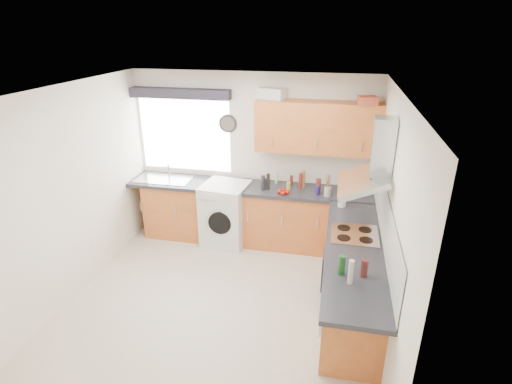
% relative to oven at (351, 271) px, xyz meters
% --- Properties ---
extents(ground_plane, '(3.60, 3.60, 0.00)m').
position_rel_oven_xyz_m(ground_plane, '(-1.50, -0.30, -0.42)').
color(ground_plane, beige).
extents(ceiling, '(3.60, 3.60, 0.02)m').
position_rel_oven_xyz_m(ceiling, '(-1.50, -0.30, 2.08)').
color(ceiling, white).
rests_on(ceiling, wall_back).
extents(wall_back, '(3.60, 0.02, 2.50)m').
position_rel_oven_xyz_m(wall_back, '(-1.50, 1.50, 0.82)').
color(wall_back, silver).
rests_on(wall_back, ground_plane).
extents(wall_front, '(3.60, 0.02, 2.50)m').
position_rel_oven_xyz_m(wall_front, '(-1.50, -2.10, 0.82)').
color(wall_front, silver).
rests_on(wall_front, ground_plane).
extents(wall_left, '(0.02, 3.60, 2.50)m').
position_rel_oven_xyz_m(wall_left, '(-3.30, -0.30, 0.82)').
color(wall_left, silver).
rests_on(wall_left, ground_plane).
extents(wall_right, '(0.02, 3.60, 2.50)m').
position_rel_oven_xyz_m(wall_right, '(0.30, -0.30, 0.82)').
color(wall_right, silver).
rests_on(wall_right, ground_plane).
extents(window, '(1.40, 0.02, 1.10)m').
position_rel_oven_xyz_m(window, '(-2.55, 1.49, 1.12)').
color(window, silver).
rests_on(window, wall_back).
extents(window_blind, '(1.50, 0.18, 0.14)m').
position_rel_oven_xyz_m(window_blind, '(-2.55, 1.40, 1.76)').
color(window_blind, black).
rests_on(window_blind, wall_back).
extents(splashback, '(0.01, 3.00, 0.54)m').
position_rel_oven_xyz_m(splashback, '(0.29, 0.00, 0.75)').
color(splashback, white).
rests_on(splashback, wall_right).
extents(base_cab_back, '(3.00, 0.58, 0.86)m').
position_rel_oven_xyz_m(base_cab_back, '(-1.60, 1.21, 0.01)').
color(base_cab_back, '#A85525').
rests_on(base_cab_back, ground_plane).
extents(base_cab_corner, '(0.60, 0.60, 0.86)m').
position_rel_oven_xyz_m(base_cab_corner, '(0.00, 1.20, 0.01)').
color(base_cab_corner, '#A85525').
rests_on(base_cab_corner, ground_plane).
extents(base_cab_right, '(0.58, 2.10, 0.86)m').
position_rel_oven_xyz_m(base_cab_right, '(0.01, -0.15, 0.01)').
color(base_cab_right, '#A85525').
rests_on(base_cab_right, ground_plane).
extents(worktop_back, '(3.60, 0.62, 0.05)m').
position_rel_oven_xyz_m(worktop_back, '(-1.50, 1.20, 0.46)').
color(worktop_back, black).
rests_on(worktop_back, base_cab_back).
extents(worktop_right, '(0.62, 2.42, 0.05)m').
position_rel_oven_xyz_m(worktop_right, '(0.00, -0.30, 0.46)').
color(worktop_right, black).
rests_on(worktop_right, base_cab_right).
extents(sink, '(0.84, 0.46, 0.10)m').
position_rel_oven_xyz_m(sink, '(-2.83, 1.20, 0.52)').
color(sink, '#B1B7BC').
rests_on(sink, worktop_back).
extents(oven, '(0.56, 0.58, 0.85)m').
position_rel_oven_xyz_m(oven, '(0.00, 0.00, 0.00)').
color(oven, black).
rests_on(oven, ground_plane).
extents(hob_plate, '(0.52, 0.52, 0.01)m').
position_rel_oven_xyz_m(hob_plate, '(0.00, 0.00, 0.49)').
color(hob_plate, '#B1B7BC').
rests_on(hob_plate, worktop_right).
extents(extractor_hood, '(0.52, 0.78, 0.66)m').
position_rel_oven_xyz_m(extractor_hood, '(0.10, -0.00, 1.34)').
color(extractor_hood, '#B1B7BC').
rests_on(extractor_hood, wall_right).
extents(upper_cabinets, '(1.70, 0.35, 0.70)m').
position_rel_oven_xyz_m(upper_cabinets, '(-0.55, 1.32, 1.38)').
color(upper_cabinets, '#A85525').
rests_on(upper_cabinets, wall_back).
extents(washing_machine, '(0.71, 0.69, 0.94)m').
position_rel_oven_xyz_m(washing_machine, '(-1.83, 1.10, 0.05)').
color(washing_machine, silver).
rests_on(washing_machine, ground_plane).
extents(wall_clock, '(0.27, 0.04, 0.27)m').
position_rel_oven_xyz_m(wall_clock, '(-1.87, 1.46, 1.33)').
color(wall_clock, black).
rests_on(wall_clock, wall_back).
extents(casserole, '(0.41, 0.34, 0.15)m').
position_rel_oven_xyz_m(casserole, '(-1.20, 1.42, 1.80)').
color(casserole, silver).
rests_on(casserole, upper_cabinets).
extents(storage_box, '(0.26, 0.23, 0.11)m').
position_rel_oven_xyz_m(storage_box, '(0.06, 1.22, 1.78)').
color(storage_box, '#B94930').
rests_on(storage_box, upper_cabinets).
extents(utensil_pot, '(0.12, 0.12, 0.13)m').
position_rel_oven_xyz_m(utensil_pot, '(-0.35, 1.05, 0.55)').
color(utensil_pot, gray).
rests_on(utensil_pot, worktop_back).
extents(kitchen_roll, '(0.13, 0.13, 0.22)m').
position_rel_oven_xyz_m(kitchen_roll, '(-0.15, 0.75, 0.60)').
color(kitchen_roll, silver).
rests_on(kitchen_roll, worktop_right).
extents(tomato_cluster, '(0.15, 0.15, 0.07)m').
position_rel_oven_xyz_m(tomato_cluster, '(-0.95, 1.00, 0.52)').
color(tomato_cluster, '#9F1006').
rests_on(tomato_cluster, worktop_back).
extents(jar_0, '(0.05, 0.05, 0.15)m').
position_rel_oven_xyz_m(jar_0, '(-0.89, 1.35, 0.56)').
color(jar_0, '#5A2013').
rests_on(jar_0, worktop_back).
extents(jar_1, '(0.05, 0.05, 0.24)m').
position_rel_oven_xyz_m(jar_1, '(-0.74, 1.24, 0.60)').
color(jar_1, maroon).
rests_on(jar_1, worktop_back).
extents(jar_2, '(0.05, 0.05, 0.23)m').
position_rel_oven_xyz_m(jar_2, '(-1.19, 1.13, 0.60)').
color(jar_2, black).
rests_on(jar_2, worktop_back).
extents(jar_3, '(0.06, 0.06, 0.13)m').
position_rel_oven_xyz_m(jar_3, '(-0.49, 1.08, 0.55)').
color(jar_3, navy).
rests_on(jar_3, worktop_back).
extents(jar_4, '(0.07, 0.07, 0.21)m').
position_rel_oven_xyz_m(jar_4, '(-0.48, 1.12, 0.59)').
color(jar_4, '#5C1E13').
rests_on(jar_4, worktop_back).
extents(jar_5, '(0.06, 0.06, 0.09)m').
position_rel_oven_xyz_m(jar_5, '(-1.27, 1.30, 0.53)').
color(jar_5, navy).
rests_on(jar_5, worktop_back).
extents(jar_6, '(0.06, 0.06, 0.12)m').
position_rel_oven_xyz_m(jar_6, '(-0.90, 1.15, 0.55)').
color(jar_6, olive).
rests_on(jar_6, worktop_back).
extents(jar_7, '(0.06, 0.06, 0.25)m').
position_rel_oven_xyz_m(jar_7, '(-0.71, 1.28, 0.61)').
color(jar_7, brown).
rests_on(jar_7, worktop_back).
extents(jar_8, '(0.06, 0.06, 0.22)m').
position_rel_oven_xyz_m(jar_8, '(-1.26, 1.09, 0.59)').
color(jar_8, black).
rests_on(jar_8, worktop_back).
extents(jar_9, '(0.04, 0.04, 0.20)m').
position_rel_oven_xyz_m(jar_9, '(-1.11, 1.37, 0.58)').
color(jar_9, '#BAB19E').
rests_on(jar_9, worktop_back).
extents(bottle_0, '(0.07, 0.07, 0.20)m').
position_rel_oven_xyz_m(bottle_0, '(-0.14, -0.80, 0.58)').
color(bottle_0, '#153C19').
rests_on(bottle_0, worktop_right).
extents(bottle_1, '(0.07, 0.07, 0.18)m').
position_rel_oven_xyz_m(bottle_1, '(0.07, -0.80, 0.57)').
color(bottle_1, '#451B18').
rests_on(bottle_1, worktop_right).
extents(bottle_2, '(0.05, 0.05, 0.24)m').
position_rel_oven_xyz_m(bottle_2, '(-0.06, -0.94, 0.61)').
color(bottle_2, '#B3A699').
rests_on(bottle_2, worktop_right).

